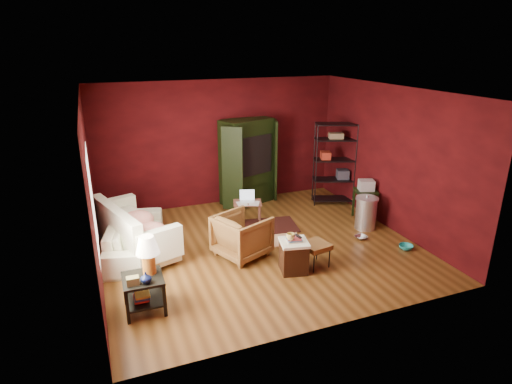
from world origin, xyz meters
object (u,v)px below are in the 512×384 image
(armchair, at_px, (242,234))
(hamper, at_px, (294,256))
(tv_armoire, at_px, (247,160))
(side_table, at_px, (145,267))
(laptop_desk, at_px, (247,204))
(sofa, at_px, (134,230))
(wire_shelving, at_px, (335,160))

(armchair, distance_m, hamper, 1.03)
(tv_armoire, bearing_deg, side_table, -147.61)
(laptop_desk, distance_m, tv_armoire, 1.39)
(sofa, bearing_deg, hamper, -111.92)
(side_table, height_order, hamper, side_table)
(laptop_desk, relative_size, wire_shelving, 0.37)
(side_table, xyz_separation_m, wire_shelving, (4.58, 2.67, 0.38))
(hamper, distance_m, laptop_desk, 2.07)
(armchair, bearing_deg, tv_armoire, -45.39)
(sofa, height_order, armchair, armchair)
(sofa, xyz_separation_m, side_table, (-0.03, -1.83, 0.24))
(wire_shelving, bearing_deg, hamper, -111.43)
(hamper, height_order, wire_shelving, wire_shelving)
(armchair, relative_size, wire_shelving, 0.45)
(side_table, distance_m, hamper, 2.39)
(side_table, bearing_deg, tv_armoire, 51.24)
(hamper, xyz_separation_m, wire_shelving, (2.22, 2.50, 0.75))
(sofa, distance_m, wire_shelving, 4.67)
(sofa, relative_size, side_table, 1.92)
(side_table, bearing_deg, wire_shelving, 30.25)
(tv_armoire, height_order, wire_shelving, tv_armoire)
(tv_armoire, xyz_separation_m, wire_shelving, (1.83, -0.75, 0.01))
(armchair, distance_m, laptop_desk, 1.36)
(armchair, xyz_separation_m, side_table, (-1.76, -1.00, 0.23))
(armchair, height_order, tv_armoire, tv_armoire)
(hamper, relative_size, laptop_desk, 0.88)
(tv_armoire, distance_m, wire_shelving, 1.98)
(wire_shelving, bearing_deg, tv_armoire, 177.95)
(sofa, bearing_deg, armchair, -102.24)
(sofa, xyz_separation_m, armchair, (1.73, -0.83, 0.01))
(side_table, bearing_deg, laptop_desk, 44.11)
(side_table, relative_size, laptop_desk, 1.54)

